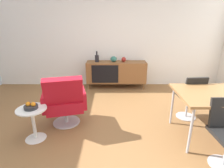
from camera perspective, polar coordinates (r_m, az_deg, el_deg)
name	(u,v)px	position (r m, az deg, el deg)	size (l,w,h in m)	color
ground_plane	(106,136)	(3.01, -1.78, -16.21)	(8.32, 8.32, 0.00)	olive
wall_back	(109,35)	(5.06, -0.96, 15.31)	(6.80, 0.12, 2.80)	white
sideboard	(117,72)	(4.92, 1.49, 3.84)	(1.60, 0.45, 0.72)	brown
vase_cobalt	(124,59)	(4.86, 3.88, 7.77)	(0.12, 0.12, 0.13)	maroon
vase_sculptural_dark	(114,59)	(4.84, 0.68, 7.91)	(0.17, 0.17, 0.15)	#337266
vase_ceramic_small	(97,58)	(4.86, -4.66, 8.15)	(0.11, 0.11, 0.28)	black
dining_chair_back_left	(191,96)	(3.57, 23.80, -3.38)	(0.43, 0.45, 0.86)	black
lounge_chair_red	(65,100)	(3.19, -14.67, -5.03)	(0.82, 0.78, 0.95)	red
side_table_round	(34,120)	(3.03, -23.58, -10.46)	(0.44, 0.44, 0.52)	white
fruit_bowl	(31,106)	(2.93, -24.18, -6.44)	(0.20, 0.20, 0.11)	#262628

